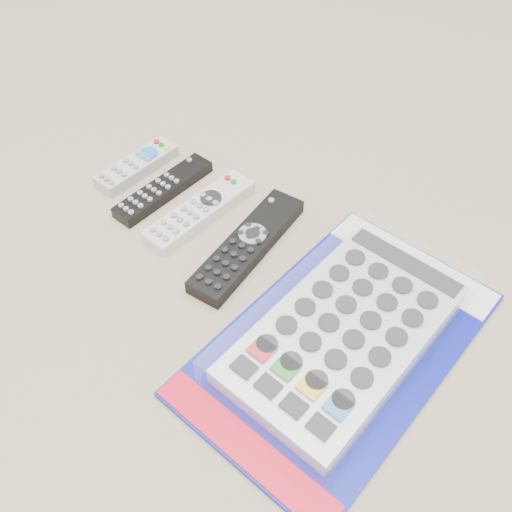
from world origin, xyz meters
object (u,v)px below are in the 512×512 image
Objects in this scene: remote_small_grey at (137,166)px; jumbo_remote_packaged at (345,331)px; remote_large_black at (248,245)px; remote_slim_black at (163,189)px; remote_silver_dvd at (200,211)px.

jumbo_remote_packaged reaches higher than remote_small_grey.
remote_small_grey is at bearing 168.80° from remote_large_black.
remote_large_black is (0.17, -0.02, 0.00)m from remote_slim_black.
remote_slim_black is 0.35m from jumbo_remote_packaged.
remote_large_black is at bearing -1.48° from remote_slim_black.
remote_small_grey is at bearing 177.82° from remote_silver_dvd.
remote_small_grey and remote_silver_dvd have the same top height.
jumbo_remote_packaged reaches higher than remote_silver_dvd.
remote_large_black is (0.09, -0.02, 0.00)m from remote_silver_dvd.
jumbo_remote_packaged is at bearing -6.61° from remote_small_grey.
remote_silver_dvd is 0.87× the size of remote_large_black.
remote_silver_dvd is 0.10m from remote_large_black.
remote_slim_black is 0.17m from remote_large_black.
jumbo_remote_packaged is at bearing -19.00° from remote_large_black.
jumbo_remote_packaged reaches higher than remote_large_black.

